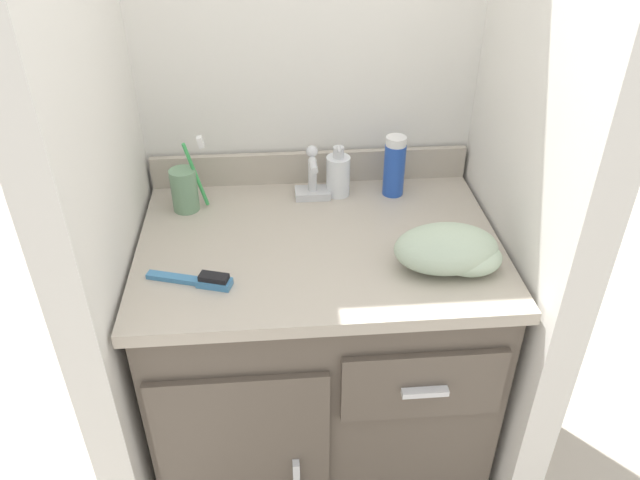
% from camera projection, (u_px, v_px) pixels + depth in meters
% --- Properties ---
extents(ground_plane, '(6.00, 6.00, 0.00)m').
position_uv_depth(ground_plane, '(319.00, 457.00, 1.89)').
color(ground_plane, '#ADA393').
extents(wall_back, '(1.02, 0.08, 2.20)m').
position_uv_depth(wall_back, '(308.00, 63.00, 1.56)').
color(wall_back, silver).
rests_on(wall_back, ground_plane).
extents(wall_left, '(0.08, 0.67, 2.20)m').
position_uv_depth(wall_left, '(86.00, 124.00, 1.25)').
color(wall_left, silver).
rests_on(wall_left, ground_plane).
extents(wall_right, '(0.08, 0.67, 2.20)m').
position_uv_depth(wall_right, '(541.00, 109.00, 1.31)').
color(wall_right, silver).
rests_on(wall_right, ground_plane).
extents(vanity, '(0.84, 0.61, 0.79)m').
position_uv_depth(vanity, '(319.00, 359.00, 1.66)').
color(vanity, brown).
rests_on(vanity, ground_plane).
extents(backsplash, '(0.84, 0.02, 0.09)m').
position_uv_depth(backsplash, '(310.00, 167.00, 1.66)').
color(backsplash, '#B2A899').
rests_on(backsplash, vanity).
extents(sink_faucet, '(0.09, 0.09, 0.14)m').
position_uv_depth(sink_faucet, '(313.00, 180.00, 1.59)').
color(sink_faucet, silver).
rests_on(sink_faucet, vanity).
extents(toothbrush_cup, '(0.09, 0.06, 0.19)m').
position_uv_depth(toothbrush_cup, '(185.00, 189.00, 1.53)').
color(toothbrush_cup, gray).
rests_on(toothbrush_cup, vanity).
extents(soap_dispenser, '(0.06, 0.06, 0.14)m').
position_uv_depth(soap_dispenser, '(338.00, 175.00, 1.60)').
color(soap_dispenser, white).
rests_on(soap_dispenser, vanity).
extents(shaving_cream_can, '(0.05, 0.05, 0.16)m').
position_uv_depth(shaving_cream_can, '(394.00, 166.00, 1.59)').
color(shaving_cream_can, '#234CB2').
rests_on(shaving_cream_can, vanity).
extents(hairbrush, '(0.19, 0.08, 0.03)m').
position_uv_depth(hairbrush, '(201.00, 280.00, 1.30)').
color(hairbrush, teal).
rests_on(hairbrush, vanity).
extents(hand_towel, '(0.23, 0.14, 0.10)m').
position_uv_depth(hand_towel, '(452.00, 251.00, 1.33)').
color(hand_towel, '#A8BCA3').
rests_on(hand_towel, vanity).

